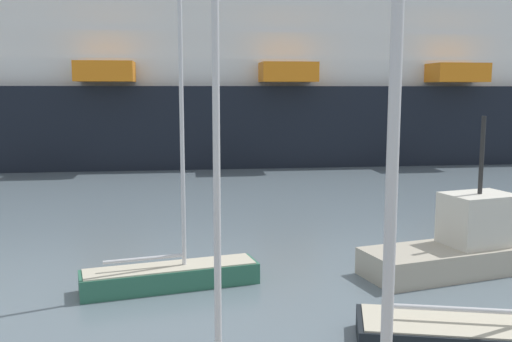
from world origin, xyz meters
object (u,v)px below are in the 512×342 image
Objects in this scene: sailboat_2 at (171,272)px; sailboat_6 at (498,330)px; cruise_ship at (36,84)px; fishing_boat_0 at (471,245)px.

sailboat_6 is (7.69, -5.54, -0.04)m from sailboat_2.
cruise_ship is (-18.88, 40.57, 6.16)m from sailboat_6.
sailboat_6 is at bearing -125.21° from fishing_boat_0.
sailboat_2 is 9.48m from sailboat_6.
sailboat_6 is at bearing -45.98° from sailboat_2.
fishing_boat_0 is (2.49, 5.71, 0.40)m from sailboat_6.
fishing_boat_0 is at bearing 83.34° from sailboat_6.
sailboat_6 is 1.31× the size of fishing_boat_0.
cruise_ship is at bearing 131.84° from sailboat_6.
cruise_ship is (-21.36, 34.86, 5.76)m from fishing_boat_0.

